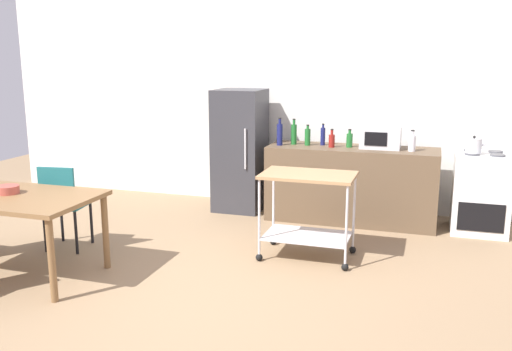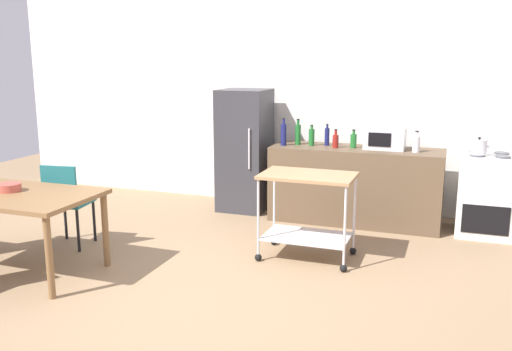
{
  "view_description": "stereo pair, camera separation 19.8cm",
  "coord_description": "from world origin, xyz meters",
  "px_view_note": "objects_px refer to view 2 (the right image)",
  "views": [
    {
      "loc": [
        1.79,
        -3.96,
        1.97
      ],
      "look_at": [
        0.14,
        1.2,
        0.8
      ],
      "focal_mm": 39.12,
      "sensor_mm": 36.0,
      "label": 1
    },
    {
      "loc": [
        1.97,
        -3.89,
        1.97
      ],
      "look_at": [
        0.14,
        1.2,
        0.8
      ],
      "focal_mm": 39.12,
      "sensor_mm": 36.0,
      "label": 2
    }
  ],
  "objects_px": {
    "refrigerator": "(245,150)",
    "bottle_soda": "(353,140)",
    "dining_table": "(14,201)",
    "bottle_sparkling_water": "(312,137)",
    "bottle_vinegar": "(284,134)",
    "microwave": "(385,138)",
    "fruit_bowl": "(10,187)",
    "stove_oven": "(486,195)",
    "bottle_olive_oil": "(327,136)",
    "bottle_hot_sauce": "(336,141)",
    "bottle_soy_sauce": "(416,144)",
    "kitchen_cart": "(307,202)",
    "kettle": "(479,147)",
    "bottle_sesame_oil": "(298,134)",
    "chair_teal": "(66,199)"
  },
  "relations": [
    {
      "from": "refrigerator",
      "to": "bottle_soda",
      "type": "distance_m",
      "value": 1.43
    },
    {
      "from": "dining_table",
      "to": "bottle_sparkling_water",
      "type": "bearing_deg",
      "value": 51.33
    },
    {
      "from": "bottle_vinegar",
      "to": "microwave",
      "type": "bearing_deg",
      "value": 7.42
    },
    {
      "from": "fruit_bowl",
      "to": "stove_oven",
      "type": "bearing_deg",
      "value": 31.96
    },
    {
      "from": "bottle_soda",
      "to": "microwave",
      "type": "distance_m",
      "value": 0.36
    },
    {
      "from": "bottle_olive_oil",
      "to": "bottle_soda",
      "type": "relative_size",
      "value": 1.21
    },
    {
      "from": "bottle_olive_oil",
      "to": "microwave",
      "type": "distance_m",
      "value": 0.69
    },
    {
      "from": "bottle_vinegar",
      "to": "bottle_hot_sauce",
      "type": "distance_m",
      "value": 0.63
    },
    {
      "from": "bottle_vinegar",
      "to": "bottle_hot_sauce",
      "type": "relative_size",
      "value": 1.52
    },
    {
      "from": "bottle_olive_oil",
      "to": "microwave",
      "type": "relative_size",
      "value": 0.57
    },
    {
      "from": "bottle_soy_sauce",
      "to": "refrigerator",
      "type": "bearing_deg",
      "value": 175.72
    },
    {
      "from": "bottle_olive_oil",
      "to": "bottle_soda",
      "type": "bearing_deg",
      "value": -10.62
    },
    {
      "from": "bottle_sparkling_water",
      "to": "bottle_vinegar",
      "type": "bearing_deg",
      "value": -162.84
    },
    {
      "from": "bottle_sparkling_water",
      "to": "kitchen_cart",
      "type": "bearing_deg",
      "value": -77.07
    },
    {
      "from": "bottle_hot_sauce",
      "to": "fruit_bowl",
      "type": "distance_m",
      "value": 3.55
    },
    {
      "from": "bottle_soy_sauce",
      "to": "stove_oven",
      "type": "bearing_deg",
      "value": 5.76
    },
    {
      "from": "dining_table",
      "to": "kettle",
      "type": "distance_m",
      "value": 4.75
    },
    {
      "from": "bottle_olive_oil",
      "to": "kettle",
      "type": "relative_size",
      "value": 1.09
    },
    {
      "from": "refrigerator",
      "to": "bottle_soy_sauce",
      "type": "relative_size",
      "value": 6.41
    },
    {
      "from": "stove_oven",
      "to": "kitchen_cart",
      "type": "distance_m",
      "value": 2.19
    },
    {
      "from": "stove_oven",
      "to": "bottle_olive_oil",
      "type": "bearing_deg",
      "value": 178.31
    },
    {
      "from": "bottle_sesame_oil",
      "to": "bottle_sparkling_water",
      "type": "relative_size",
      "value": 1.25
    },
    {
      "from": "stove_oven",
      "to": "bottle_hot_sauce",
      "type": "height_order",
      "value": "bottle_hot_sauce"
    },
    {
      "from": "bottle_hot_sauce",
      "to": "bottle_soy_sauce",
      "type": "xyz_separation_m",
      "value": [
        0.92,
        -0.0,
        0.01
      ]
    },
    {
      "from": "bottle_soy_sauce",
      "to": "kitchen_cart",
      "type": "bearing_deg",
      "value": -124.34
    },
    {
      "from": "refrigerator",
      "to": "dining_table",
      "type": "bearing_deg",
      "value": -113.83
    },
    {
      "from": "bottle_hot_sauce",
      "to": "fruit_bowl",
      "type": "height_order",
      "value": "bottle_hot_sauce"
    },
    {
      "from": "bottle_vinegar",
      "to": "bottle_hot_sauce",
      "type": "height_order",
      "value": "bottle_vinegar"
    },
    {
      "from": "bottle_olive_oil",
      "to": "bottle_soy_sauce",
      "type": "xyz_separation_m",
      "value": [
        1.05,
        -0.13,
        -0.01
      ]
    },
    {
      "from": "refrigerator",
      "to": "microwave",
      "type": "height_order",
      "value": "refrigerator"
    },
    {
      "from": "refrigerator",
      "to": "kitchen_cart",
      "type": "bearing_deg",
      "value": -50.57
    },
    {
      "from": "bottle_hot_sauce",
      "to": "kitchen_cart",
      "type": "bearing_deg",
      "value": -89.43
    },
    {
      "from": "bottle_soda",
      "to": "fruit_bowl",
      "type": "xyz_separation_m",
      "value": [
        -2.69,
        -2.6,
        -0.2
      ]
    },
    {
      "from": "stove_oven",
      "to": "kettle",
      "type": "xyz_separation_m",
      "value": [
        -0.12,
        -0.1,
        0.55
      ]
    },
    {
      "from": "stove_oven",
      "to": "microwave",
      "type": "xyz_separation_m",
      "value": [
        -1.14,
        0.04,
        0.58
      ]
    },
    {
      "from": "dining_table",
      "to": "stove_oven",
      "type": "height_order",
      "value": "stove_oven"
    },
    {
      "from": "stove_oven",
      "to": "dining_table",
      "type": "bearing_deg",
      "value": -147.16
    },
    {
      "from": "dining_table",
      "to": "bottle_soy_sauce",
      "type": "xyz_separation_m",
      "value": [
        3.33,
        2.57,
        0.33
      ]
    },
    {
      "from": "kitchen_cart",
      "to": "bottle_sparkling_water",
      "type": "distance_m",
      "value": 1.49
    },
    {
      "from": "bottle_olive_oil",
      "to": "bottle_soda",
      "type": "distance_m",
      "value": 0.34
    },
    {
      "from": "bottle_sparkling_water",
      "to": "bottle_olive_oil",
      "type": "relative_size",
      "value": 0.96
    },
    {
      "from": "chair_teal",
      "to": "bottle_vinegar",
      "type": "distance_m",
      "value": 2.6
    },
    {
      "from": "stove_oven",
      "to": "chair_teal",
      "type": "bearing_deg",
      "value": -154.64
    },
    {
      "from": "kitchen_cart",
      "to": "bottle_soda",
      "type": "bearing_deg",
      "value": 82.37
    },
    {
      "from": "bottle_olive_oil",
      "to": "fruit_bowl",
      "type": "relative_size",
      "value": 1.29
    },
    {
      "from": "microwave",
      "to": "bottle_soy_sauce",
      "type": "distance_m",
      "value": 0.38
    },
    {
      "from": "fruit_bowl",
      "to": "bottle_sparkling_water",
      "type": "bearing_deg",
      "value": 49.93
    },
    {
      "from": "bottle_soy_sauce",
      "to": "fruit_bowl",
      "type": "relative_size",
      "value": 1.19
    },
    {
      "from": "bottle_sesame_oil",
      "to": "fruit_bowl",
      "type": "relative_size",
      "value": 1.55
    },
    {
      "from": "chair_teal",
      "to": "kitchen_cart",
      "type": "distance_m",
      "value": 2.48
    }
  ]
}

